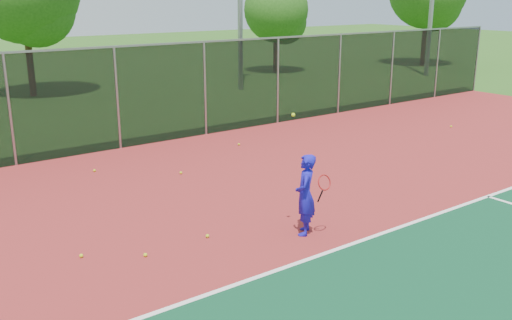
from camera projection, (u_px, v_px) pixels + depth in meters
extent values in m
cube|color=maroon|center=(475.00, 232.00, 11.07)|extent=(30.00, 20.00, 0.02)
cube|color=white|center=(488.00, 196.00, 12.98)|extent=(22.00, 0.10, 0.00)
cube|color=black|center=(205.00, 89.00, 18.39)|extent=(30.00, 0.04, 3.00)
cube|color=gray|center=(204.00, 42.00, 17.97)|extent=(30.00, 0.06, 0.06)
imported|color=#1914BC|center=(305.00, 195.00, 10.78)|extent=(0.67, 0.67, 1.58)
cylinder|color=black|center=(320.00, 196.00, 10.67)|extent=(0.03, 0.15, 0.27)
torus|color=#A51414|center=(324.00, 182.00, 10.51)|extent=(0.30, 0.13, 0.29)
sphere|color=#C2D719|center=(293.00, 115.00, 10.28)|extent=(0.07, 0.07, 0.07)
sphere|color=#C2D719|center=(239.00, 144.00, 17.39)|extent=(0.07, 0.07, 0.07)
sphere|color=#C2D719|center=(207.00, 236.00, 10.79)|extent=(0.07, 0.07, 0.07)
sphere|color=#C2D719|center=(181.00, 173.00, 14.62)|extent=(0.07, 0.07, 0.07)
sphere|color=#C2D719|center=(451.00, 126.00, 19.75)|extent=(0.07, 0.07, 0.07)
sphere|color=#C2D719|center=(94.00, 171.00, 14.80)|extent=(0.07, 0.07, 0.07)
sphere|color=#C2D719|center=(81.00, 256.00, 9.97)|extent=(0.07, 0.07, 0.07)
sphere|color=#C2D719|center=(145.00, 255.00, 10.00)|extent=(0.07, 0.07, 0.07)
cylinder|color=#3B2215|center=(30.00, 65.00, 25.65)|extent=(0.30, 0.30, 2.79)
sphere|color=#204E14|center=(35.00, 8.00, 24.96)|extent=(3.41, 3.41, 3.41)
cylinder|color=#3B2215|center=(276.00, 54.00, 33.63)|extent=(0.30, 0.30, 2.09)
sphere|color=#204E14|center=(276.00, 10.00, 32.92)|extent=(3.72, 3.72, 3.72)
sphere|color=#204E14|center=(285.00, 22.00, 33.11)|extent=(2.56, 2.56, 2.56)
cylinder|color=#3B2215|center=(424.00, 44.00, 36.98)|extent=(0.30, 0.30, 2.78)
sphere|color=#204E14|center=(435.00, 4.00, 36.28)|extent=(3.40, 3.40, 3.40)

